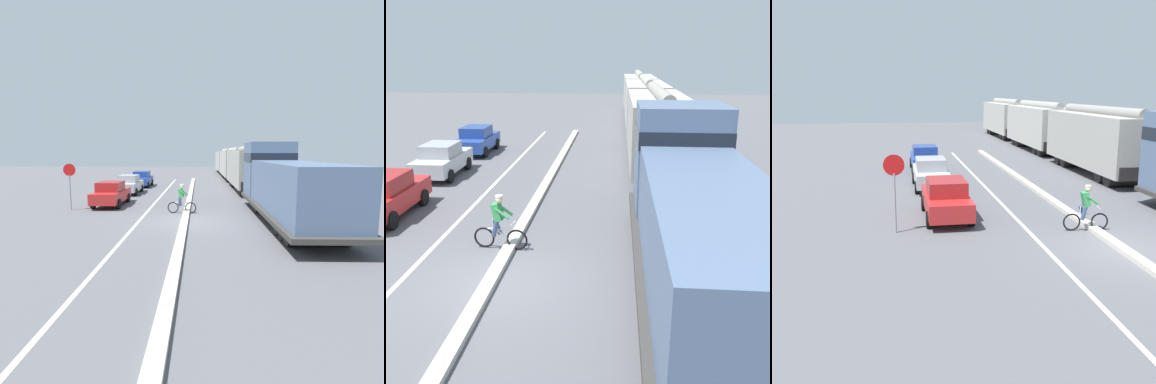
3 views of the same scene
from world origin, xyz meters
TOP-DOWN VIEW (x-y plane):
  - ground_plane at (0.00, 0.00)m, footprint 120.00×120.00m
  - median_curb at (0.00, 6.00)m, footprint 0.36×36.00m
  - lane_stripe at (-2.40, 6.00)m, footprint 0.14×36.00m
  - locomotive at (5.25, 0.78)m, footprint 3.10×11.61m
  - hopper_car_lead at (5.25, 12.94)m, footprint 2.90×10.60m
  - hopper_car_middle at (5.25, 24.54)m, footprint 2.90×10.60m
  - hopper_car_trailing at (5.25, 36.14)m, footprint 2.90×10.60m
  - parked_car_red at (-5.19, 4.59)m, footprint 1.85×4.21m
  - parked_car_silver at (-5.32, 10.44)m, footprint 1.85×4.21m
  - parked_car_blue at (-5.24, 15.88)m, footprint 1.84×4.20m
  - cyclist at (-0.30, 2.09)m, footprint 1.71×0.49m
  - stop_sign at (-7.24, 2.94)m, footprint 0.76×0.08m

SIDE VIEW (x-z plane):
  - ground_plane at x=0.00m, z-range 0.00..0.00m
  - lane_stripe at x=-2.40m, z-range 0.00..0.01m
  - median_curb at x=0.00m, z-range 0.00..0.16m
  - parked_car_red at x=-5.19m, z-range 0.01..1.63m
  - parked_car_silver at x=-5.32m, z-range 0.01..1.63m
  - parked_car_blue at x=-5.24m, z-range 0.01..1.63m
  - cyclist at x=-0.30m, z-range -0.04..1.67m
  - locomotive at x=5.25m, z-range -0.30..3.90m
  - stop_sign at x=-7.24m, z-range 0.58..3.46m
  - hopper_car_lead at x=5.25m, z-range -0.01..4.17m
  - hopper_car_middle at x=5.25m, z-range -0.01..4.17m
  - hopper_car_trailing at x=5.25m, z-range -0.01..4.17m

